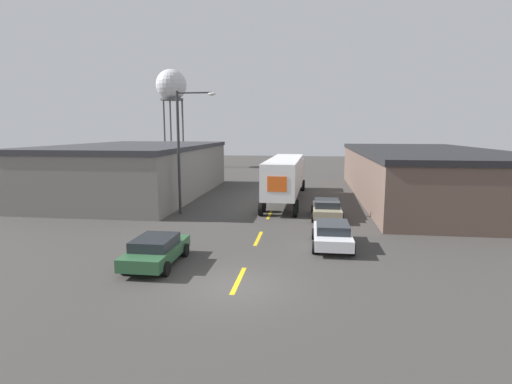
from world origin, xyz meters
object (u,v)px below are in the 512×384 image
street_lamp (183,144)px  parked_car_right_near (332,234)px  water_tower (171,86)px  semi_truck (286,174)px  parked_car_right_mid (327,208)px  parked_car_left_near (156,250)px

street_lamp → parked_car_right_near: bearing=-34.5°
parked_car_right_near → water_tower: bearing=118.6°
semi_truck → parked_car_right_mid: semi_truck is taller
semi_truck → parked_car_right_near: (3.24, -13.79, -1.57)m
semi_truck → parked_car_right_mid: 7.77m
water_tower → street_lamp: bearing=-69.7°
parked_car_left_near → semi_truck: bearing=74.6°
parked_car_right_mid → parked_car_right_near: same height
parked_car_right_near → parked_car_left_near: bearing=-154.2°
parked_car_right_mid → parked_car_right_near: bearing=-90.0°
parked_car_right_mid → parked_car_left_near: (-8.12, -10.83, 0.00)m
water_tower → parked_car_left_near: bearing=-71.8°
parked_car_left_near → street_lamp: size_ratio=0.49×
parked_car_right_mid → street_lamp: street_lamp is taller
parked_car_left_near → parked_car_right_near: same height
water_tower → street_lamp: (13.44, -36.42, -7.99)m
street_lamp → parked_car_left_near: bearing=-78.9°
parked_car_right_mid → street_lamp: bearing=179.1°
water_tower → street_lamp: water_tower is taller
parked_car_left_near → water_tower: 51.42m
parked_car_right_near → street_lamp: 13.22m
semi_truck → street_lamp: 10.14m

